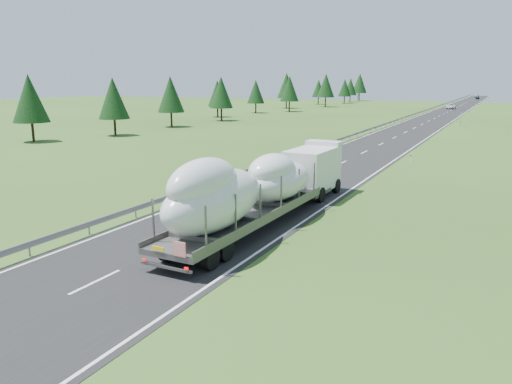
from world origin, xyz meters
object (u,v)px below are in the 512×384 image
at_px(highway_sign, 461,117).
at_px(distant_van, 451,106).
at_px(distant_car_blue, 477,96).
at_px(boat_truck, 261,184).
at_px(distant_car_dark, 477,98).

relative_size(highway_sign, distant_van, 0.47).
bearing_deg(distant_car_blue, boat_truck, -83.84).
xyz_separation_m(distant_car_dark, distant_car_blue, (-1.66, 24.79, -0.03)).
distance_m(distant_car_dark, distant_car_blue, 24.85).
bearing_deg(distant_van, highway_sign, -82.80).
bearing_deg(distant_car_dark, highway_sign, -88.65).
height_order(highway_sign, distant_car_dark, highway_sign).
xyz_separation_m(distant_van, distant_car_blue, (0.54, 119.91, -0.04)).
bearing_deg(highway_sign, boat_truck, -93.40).
relative_size(distant_van, distant_car_blue, 1.25).
bearing_deg(distant_car_blue, highway_sign, -82.12).
bearing_deg(distant_van, boat_truck, -88.66).
relative_size(highway_sign, distant_car_blue, 0.59).
relative_size(boat_truck, distant_car_blue, 4.79).
bearing_deg(distant_van, distant_car_dark, 88.61).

